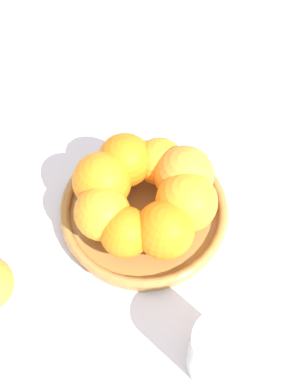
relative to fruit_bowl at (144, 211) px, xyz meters
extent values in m
plane|color=silver|center=(0.00, 0.00, -0.01)|extent=(4.00, 4.00, 0.00)
cylinder|color=#A57238|center=(0.00, 0.00, -0.01)|extent=(0.22, 0.22, 0.01)
torus|color=#A57238|center=(0.00, 0.00, 0.01)|extent=(0.23, 0.23, 0.01)
sphere|color=orange|center=(0.02, 0.05, 0.05)|extent=(0.07, 0.07, 0.07)
sphere|color=orange|center=(-0.03, 0.05, 0.05)|extent=(0.08, 0.08, 0.08)
sphere|color=orange|center=(-0.06, 0.02, 0.05)|extent=(0.07, 0.07, 0.07)
sphere|color=orange|center=(-0.06, -0.02, 0.05)|extent=(0.07, 0.07, 0.07)
sphere|color=orange|center=(-0.02, -0.06, 0.05)|extent=(0.07, 0.07, 0.07)
sphere|color=orange|center=(0.03, -0.05, 0.05)|extent=(0.08, 0.08, 0.08)
sphere|color=orange|center=(0.05, -0.02, 0.05)|extent=(0.08, 0.08, 0.08)
sphere|color=orange|center=(0.05, 0.02, 0.05)|extent=(0.06, 0.06, 0.06)
cylinder|color=silver|center=(-0.08, -0.20, 0.03)|extent=(0.07, 0.07, 0.09)
camera|label=1|loc=(-0.25, -0.25, 0.64)|focal=50.00mm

